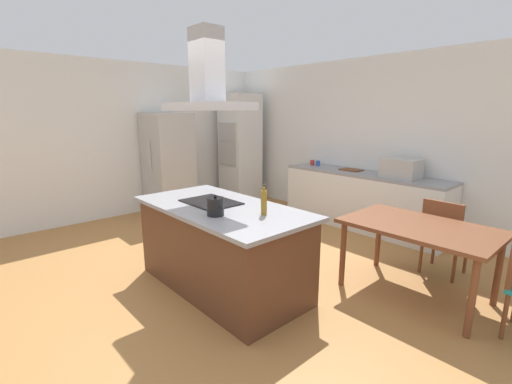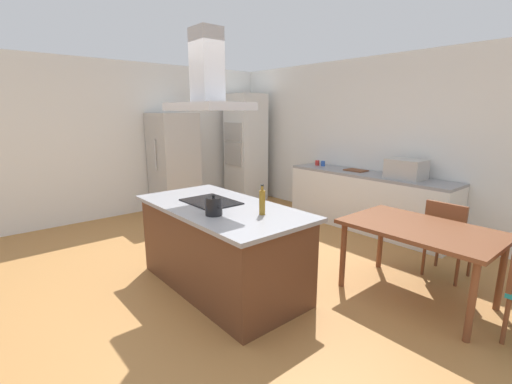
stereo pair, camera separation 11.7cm
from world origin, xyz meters
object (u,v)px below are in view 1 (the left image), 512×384
(refrigerator, at_px, (168,164))
(countertop_microwave, at_px, (401,168))
(olive_oil_bottle, at_px, (264,202))
(coffee_mug_red, at_px, (312,163))
(coffee_mug_blue, at_px, (318,163))
(dining_table, at_px, (419,233))
(cutting_board, at_px, (351,170))
(cooktop, at_px, (211,202))
(wall_oven_stack, at_px, (240,148))
(tea_kettle, at_px, (215,207))
(range_hood, at_px, (207,85))
(chair_facing_back_wall, at_px, (444,233))

(refrigerator, bearing_deg, countertop_microwave, 28.23)
(olive_oil_bottle, height_order, coffee_mug_red, olive_oil_bottle)
(coffee_mug_blue, distance_m, dining_table, 2.98)
(refrigerator, bearing_deg, cutting_board, 36.28)
(cooktop, xyz_separation_m, cutting_board, (-0.19, 2.93, 0.00))
(coffee_mug_red, relative_size, cutting_board, 0.26)
(wall_oven_stack, bearing_deg, countertop_microwave, 3.94)
(tea_kettle, distance_m, refrigerator, 3.46)
(wall_oven_stack, distance_m, dining_table, 4.56)
(refrigerator, bearing_deg, dining_table, 4.40)
(tea_kettle, bearing_deg, olive_oil_bottle, 51.63)
(tea_kettle, xyz_separation_m, coffee_mug_blue, (-1.30, 3.17, -0.04))
(coffee_mug_red, bearing_deg, cooktop, -71.17)
(range_hood, bearing_deg, olive_oil_bottle, 9.13)
(cooktop, distance_m, refrigerator, 2.98)
(tea_kettle, relative_size, dining_table, 0.15)
(cooktop, relative_size, coffee_mug_blue, 6.67)
(countertop_microwave, height_order, coffee_mug_red, countertop_microwave)
(tea_kettle, bearing_deg, cutting_board, 101.00)
(cooktop, relative_size, coffee_mug_red, 6.67)
(countertop_microwave, relative_size, range_hood, 0.56)
(tea_kettle, distance_m, olive_oil_bottle, 0.45)
(coffee_mug_blue, relative_size, cutting_board, 0.26)
(coffee_mug_red, xyz_separation_m, chair_facing_back_wall, (2.63, -0.90, -0.44))
(countertop_microwave, distance_m, refrigerator, 3.94)
(cooktop, bearing_deg, wall_oven_stack, 135.79)
(refrigerator, distance_m, range_hood, 3.21)
(countertop_microwave, bearing_deg, coffee_mug_blue, 177.96)
(range_hood, bearing_deg, dining_table, 39.76)
(tea_kettle, height_order, countertop_microwave, countertop_microwave)
(wall_oven_stack, height_order, range_hood, range_hood)
(countertop_microwave, bearing_deg, chair_facing_back_wall, -41.74)
(cooktop, bearing_deg, refrigerator, 160.05)
(cutting_board, xyz_separation_m, chair_facing_back_wall, (1.82, -0.91, -0.40))
(refrigerator, relative_size, dining_table, 1.30)
(cutting_board, distance_m, wall_oven_stack, 2.55)
(range_hood, bearing_deg, coffee_mug_blue, 106.68)
(wall_oven_stack, bearing_deg, range_hood, -44.21)
(coffee_mug_red, relative_size, dining_table, 0.06)
(wall_oven_stack, height_order, dining_table, wall_oven_stack)
(cooktop, relative_size, wall_oven_stack, 0.27)
(coffee_mug_blue, relative_size, dining_table, 0.06)
(wall_oven_stack, xyz_separation_m, refrigerator, (-0.08, -1.63, -0.19))
(countertop_microwave, distance_m, dining_table, 1.84)
(dining_table, bearing_deg, countertop_microwave, 122.25)
(cooktop, height_order, cutting_board, cutting_board)
(dining_table, xyz_separation_m, range_hood, (-1.63, -1.36, 1.43))
(tea_kettle, xyz_separation_m, chair_facing_back_wall, (1.21, 2.26, -0.48))
(cooktop, relative_size, olive_oil_bottle, 2.09)
(tea_kettle, relative_size, coffee_mug_red, 2.34)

